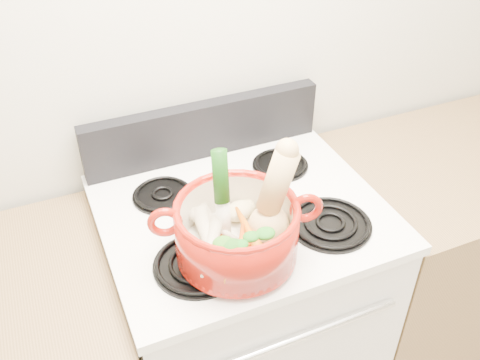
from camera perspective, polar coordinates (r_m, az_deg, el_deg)
name	(u,v)px	position (r m, az deg, el deg)	size (l,w,h in m)	color
wall_back	(194,45)	(1.60, -4.89, 14.20)	(3.50, 0.02, 2.60)	beige
stove_body	(242,320)	(1.86, 0.20, -14.68)	(0.76, 0.65, 0.92)	silver
cooktop	(242,212)	(1.51, 0.24, -3.48)	(0.78, 0.67, 0.03)	white
control_backsplash	(204,130)	(1.68, -3.87, 5.40)	(0.76, 0.05, 0.18)	black
oven_handle	(296,339)	(1.42, 5.95, -16.50)	(0.02, 0.02, 0.60)	silver
burner_front_left	(198,264)	(1.34, -4.53, -8.88)	(0.22, 0.22, 0.02)	black
burner_front_right	(330,223)	(1.47, 9.63, -4.54)	(0.22, 0.22, 0.02)	black
burner_back_left	(163,194)	(1.56, -8.26, -1.50)	(0.17, 0.17, 0.02)	black
burner_back_right	(280,164)	(1.67, 4.31, 1.73)	(0.17, 0.17, 0.02)	black
dutch_oven	(237,231)	(1.30, -0.35, -5.43)	(0.30, 0.30, 0.15)	#97140A
pot_handle_left	(165,222)	(1.26, -8.02, -4.49)	(0.08, 0.08, 0.02)	#97140A
pot_handle_right	(306,208)	(1.30, 7.07, -2.97)	(0.08, 0.08, 0.02)	#97140A
squash	(271,197)	(1.26, 3.32, -1.87)	(0.11, 0.11, 0.26)	tan
leek	(223,195)	(1.27, -1.84, -1.61)	(0.04, 0.04, 0.25)	white
ginger	(239,211)	(1.39, -0.10, -3.34)	(0.08, 0.06, 0.05)	#D0BE80
parsnip_0	(215,233)	(1.33, -2.66, -5.66)	(0.04, 0.04, 0.20)	beige
parsnip_1	(210,243)	(1.29, -3.25, -6.76)	(0.05, 0.05, 0.22)	beige
parsnip_2	(211,223)	(1.34, -3.10, -4.62)	(0.04, 0.04, 0.19)	beige
parsnip_3	(210,246)	(1.27, -3.19, -7.00)	(0.04, 0.04, 0.17)	beige
carrot_0	(232,250)	(1.29, -0.85, -7.50)	(0.03, 0.03, 0.15)	#DF510B
carrot_1	(217,255)	(1.27, -2.50, -7.99)	(0.04, 0.04, 0.17)	#C25909
carrot_2	(250,234)	(1.31, 1.03, -5.77)	(0.04, 0.04, 0.19)	#CD630A
carrot_3	(243,249)	(1.27, 0.30, -7.34)	(0.03, 0.03, 0.16)	#D14A0A
carrot_4	(241,247)	(1.26, 0.15, -7.12)	(0.03, 0.03, 0.14)	#C24F09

